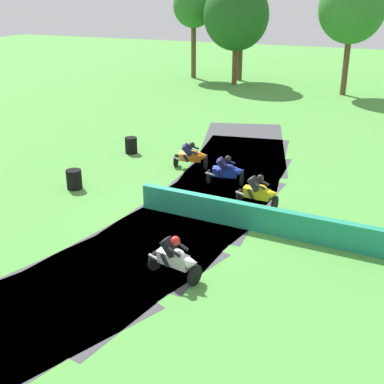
{
  "coord_description": "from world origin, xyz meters",
  "views": [
    {
      "loc": [
        6.73,
        -15.16,
        7.62
      ],
      "look_at": [
        -0.03,
        0.11,
        0.9
      ],
      "focal_mm": 47.24,
      "sensor_mm": 36.0,
      "label": 1
    }
  ],
  "objects_px": {
    "motorcycle_lead_white": "(175,258)",
    "motorcycle_fourth_orange": "(192,156)",
    "motorcycle_chase_yellow": "(259,192)",
    "tire_stack_mid_a": "(74,179)",
    "motorcycle_trailing_blue": "(227,171)",
    "tire_stack_mid_b": "(131,145)"
  },
  "relations": [
    {
      "from": "motorcycle_lead_white",
      "to": "tire_stack_mid_b",
      "type": "height_order",
      "value": "motorcycle_lead_white"
    },
    {
      "from": "motorcycle_fourth_orange",
      "to": "motorcycle_trailing_blue",
      "type": "bearing_deg",
      "value": -31.81
    },
    {
      "from": "motorcycle_chase_yellow",
      "to": "tire_stack_mid_b",
      "type": "distance_m",
      "value": 8.81
    },
    {
      "from": "tire_stack_mid_a",
      "to": "motorcycle_lead_white",
      "type": "bearing_deg",
      "value": -34.05
    },
    {
      "from": "motorcycle_trailing_blue",
      "to": "tire_stack_mid_b",
      "type": "distance_m",
      "value": 6.34
    },
    {
      "from": "motorcycle_chase_yellow",
      "to": "motorcycle_trailing_blue",
      "type": "height_order",
      "value": "motorcycle_chase_yellow"
    },
    {
      "from": "motorcycle_trailing_blue",
      "to": "motorcycle_lead_white",
      "type": "bearing_deg",
      "value": -80.64
    },
    {
      "from": "motorcycle_fourth_orange",
      "to": "tire_stack_mid_a",
      "type": "distance_m",
      "value": 5.41
    },
    {
      "from": "tire_stack_mid_b",
      "to": "motorcycle_trailing_blue",
      "type": "bearing_deg",
      "value": -21.3
    },
    {
      "from": "motorcycle_trailing_blue",
      "to": "tire_stack_mid_b",
      "type": "relative_size",
      "value": 2.12
    },
    {
      "from": "tire_stack_mid_a",
      "to": "tire_stack_mid_b",
      "type": "bearing_deg",
      "value": 93.59
    },
    {
      "from": "motorcycle_lead_white",
      "to": "motorcycle_fourth_orange",
      "type": "xyz_separation_m",
      "value": [
        -3.41,
        8.81,
        -0.03
      ]
    },
    {
      "from": "motorcycle_chase_yellow",
      "to": "tire_stack_mid_b",
      "type": "xyz_separation_m",
      "value": [
        -7.82,
        4.06,
        -0.26
      ]
    },
    {
      "from": "tire_stack_mid_a",
      "to": "motorcycle_trailing_blue",
      "type": "bearing_deg",
      "value": 27.05
    },
    {
      "from": "motorcycle_chase_yellow",
      "to": "tire_stack_mid_b",
      "type": "relative_size",
      "value": 2.13
    },
    {
      "from": "motorcycle_fourth_orange",
      "to": "tire_stack_mid_a",
      "type": "relative_size",
      "value": 2.13
    },
    {
      "from": "motorcycle_chase_yellow",
      "to": "tire_stack_mid_a",
      "type": "bearing_deg",
      "value": -171.71
    },
    {
      "from": "motorcycle_fourth_orange",
      "to": "tire_stack_mid_b",
      "type": "relative_size",
      "value": 2.13
    },
    {
      "from": "motorcycle_chase_yellow",
      "to": "tire_stack_mid_a",
      "type": "xyz_separation_m",
      "value": [
        -7.5,
        -1.09,
        -0.26
      ]
    },
    {
      "from": "motorcycle_chase_yellow",
      "to": "tire_stack_mid_a",
      "type": "distance_m",
      "value": 7.58
    },
    {
      "from": "motorcycle_chase_yellow",
      "to": "motorcycle_trailing_blue",
      "type": "xyz_separation_m",
      "value": [
        -1.91,
        1.76,
        -0.01
      ]
    },
    {
      "from": "motorcycle_lead_white",
      "to": "motorcycle_chase_yellow",
      "type": "bearing_deg",
      "value": 83.17
    }
  ]
}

